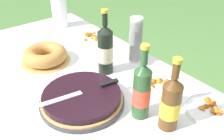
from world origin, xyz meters
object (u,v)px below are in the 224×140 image
(berry_tart, at_px, (82,98))
(paper_towel_roll, at_px, (60,12))
(cider_bottle_amber, at_px, (171,103))
(snack_plate_far, at_px, (211,109))
(snack_plate_right, at_px, (92,38))
(cup_stack, at_px, (136,40))
(snack_plate_left, at_px, (158,84))
(cider_bottle_green, at_px, (142,91))
(serving_knife, at_px, (87,90))
(juice_bottle_red, at_px, (105,50))
(bundt_cake, at_px, (45,55))

(berry_tart, xyz_separation_m, paper_towel_roll, (-0.87, 0.37, 0.09))
(cider_bottle_amber, height_order, snack_plate_far, cider_bottle_amber)
(cider_bottle_amber, bearing_deg, snack_plate_right, 165.78)
(berry_tart, height_order, cider_bottle_amber, cider_bottle_amber)
(snack_plate_right, bearing_deg, cup_stack, 5.18)
(snack_plate_left, distance_m, snack_plate_far, 0.28)
(cider_bottle_green, bearing_deg, snack_plate_left, 113.48)
(berry_tart, xyz_separation_m, cider_bottle_amber, (0.34, 0.19, 0.09))
(cider_bottle_green, bearing_deg, berry_tart, -145.00)
(cider_bottle_green, bearing_deg, paper_towel_roll, 168.97)
(serving_knife, xyz_separation_m, snack_plate_far, (0.39, 0.38, -0.05))
(cider_bottle_green, height_order, paper_towel_roll, cider_bottle_green)
(berry_tart, bearing_deg, snack_plate_left, 71.65)
(juice_bottle_red, bearing_deg, cup_stack, 85.89)
(bundt_cake, relative_size, snack_plate_right, 1.39)
(serving_knife, relative_size, cider_bottle_amber, 1.18)
(snack_plate_left, xyz_separation_m, paper_towel_roll, (-0.99, -0.01, 0.10))
(bundt_cake, relative_size, cider_bottle_green, 0.84)
(snack_plate_left, bearing_deg, cider_bottle_green, -66.52)
(berry_tart, height_order, cup_stack, cup_stack)
(paper_towel_roll, bearing_deg, cup_stack, 6.32)
(berry_tart, distance_m, bundt_cake, 0.45)
(cider_bottle_amber, bearing_deg, snack_plate_left, 140.06)
(juice_bottle_red, xyz_separation_m, snack_plate_right, (-0.37, 0.17, -0.12))
(berry_tart, bearing_deg, paper_towel_roll, 157.19)
(juice_bottle_red, relative_size, snack_plate_left, 1.50)
(berry_tart, height_order, cider_bottle_green, cider_bottle_green)
(bundt_cake, height_order, snack_plate_far, bundt_cake)
(berry_tart, relative_size, snack_plate_right, 1.91)
(snack_plate_right, bearing_deg, cider_bottle_green, -19.25)
(snack_plate_far, bearing_deg, paper_towel_roll, -177.97)
(serving_knife, height_order, bundt_cake, bundt_cake)
(cider_bottle_green, bearing_deg, cup_stack, 140.22)
(serving_knife, xyz_separation_m, snack_plate_left, (0.12, 0.34, -0.05))
(bundt_cake, bearing_deg, cup_stack, 52.52)
(berry_tart, distance_m, cup_stack, 0.48)
(cup_stack, height_order, cider_bottle_green, cider_bottle_green)
(juice_bottle_red, bearing_deg, snack_plate_left, 25.08)
(snack_plate_right, bearing_deg, paper_towel_roll, -172.43)
(cup_stack, xyz_separation_m, cider_bottle_green, (0.35, -0.29, -0.00))
(snack_plate_left, bearing_deg, bundt_cake, -149.49)
(cup_stack, xyz_separation_m, snack_plate_left, (0.26, -0.07, -0.12))
(cider_bottle_green, xyz_separation_m, juice_bottle_red, (-0.37, 0.09, 0.01))
(serving_knife, relative_size, snack_plate_far, 1.64)
(serving_knife, bearing_deg, cider_bottle_amber, 126.29)
(snack_plate_right, bearing_deg, snack_plate_left, -3.44)
(cup_stack, relative_size, snack_plate_right, 1.32)
(berry_tart, bearing_deg, serving_knife, 80.23)
(bundt_cake, bearing_deg, snack_plate_far, 23.90)
(paper_towel_roll, bearing_deg, snack_plate_left, 0.44)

